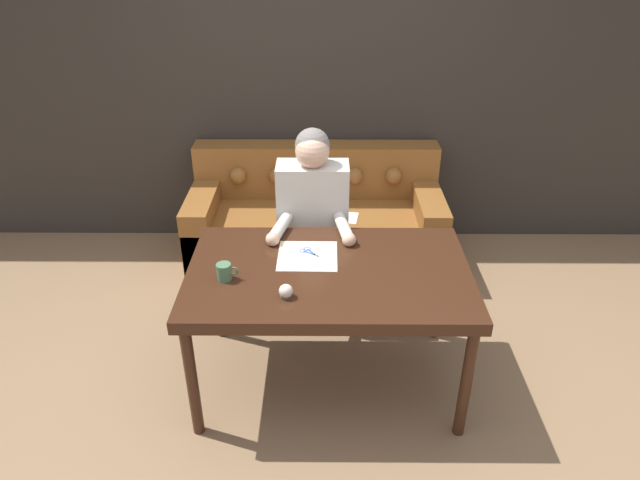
{
  "coord_description": "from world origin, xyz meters",
  "views": [
    {
      "loc": [
        0.06,
        -2.53,
        2.4
      ],
      "look_at": [
        0.04,
        0.15,
        0.87
      ],
      "focal_mm": 32.0,
      "sensor_mm": 36.0,
      "label": 1
    }
  ],
  "objects": [
    {
      "name": "ground_plane",
      "position": [
        0.0,
        0.0,
        0.0
      ],
      "size": [
        16.0,
        16.0,
        0.0
      ],
      "primitive_type": "plane",
      "color": "#846647"
    },
    {
      "name": "mug",
      "position": [
        -0.45,
        -0.09,
        0.81
      ],
      "size": [
        0.11,
        0.08,
        0.09
      ],
      "color": "#47704C",
      "rests_on": "dining_table"
    },
    {
      "name": "dining_table",
      "position": [
        0.09,
        0.01,
        0.7
      ],
      "size": [
        1.5,
        0.93,
        0.77
      ],
      "color": "#381E11",
      "rests_on": "ground_plane"
    },
    {
      "name": "pin_cushion",
      "position": [
        -0.12,
        -0.24,
        0.8
      ],
      "size": [
        0.07,
        0.07,
        0.07
      ],
      "color": "#4C3828",
      "rests_on": "dining_table"
    },
    {
      "name": "couch",
      "position": [
        -0.0,
        1.39,
        0.31
      ],
      "size": [
        1.9,
        0.84,
        0.86
      ],
      "color": "brown",
      "rests_on": "ground_plane"
    },
    {
      "name": "person",
      "position": [
        -0.01,
        0.65,
        0.68
      ],
      "size": [
        0.51,
        0.57,
        1.32
      ],
      "color": "#33281E",
      "rests_on": "ground_plane"
    },
    {
      "name": "scissors",
      "position": [
        -0.01,
        0.17,
        0.77
      ],
      "size": [
        0.21,
        0.2,
        0.01
      ],
      "color": "silver",
      "rests_on": "dining_table"
    },
    {
      "name": "wall_back",
      "position": [
        0.0,
        1.81,
        1.3
      ],
      "size": [
        8.0,
        0.06,
        2.6
      ],
      "color": "#2D2823",
      "rests_on": "ground_plane"
    },
    {
      "name": "pattern_paper_main",
      "position": [
        -0.03,
        0.14,
        0.77
      ],
      "size": [
        0.33,
        0.32,
        0.0
      ],
      "color": "beige",
      "rests_on": "dining_table"
    }
  ]
}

